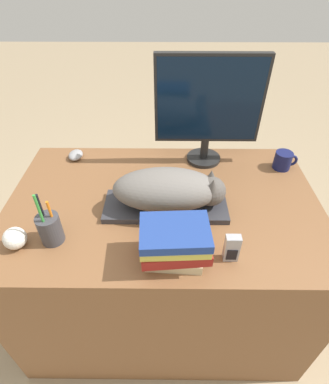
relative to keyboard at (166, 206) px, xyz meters
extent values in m
plane|color=#998466|center=(-0.01, -0.35, -0.77)|extent=(12.00, 12.00, 0.00)
cube|color=brown|center=(-0.01, 0.05, -0.39)|extent=(1.25, 0.79, 0.76)
cube|color=#2D2D33|center=(0.00, 0.00, 0.00)|extent=(0.47, 0.17, 0.02)
ellipsoid|color=#66605B|center=(0.00, 0.00, 0.09)|extent=(0.39, 0.19, 0.15)
sphere|color=#4C4742|center=(0.17, 0.00, 0.08)|extent=(0.11, 0.11, 0.11)
cone|color=#4C4742|center=(0.17, -0.03, 0.13)|extent=(0.04, 0.04, 0.04)
cone|color=#4C4742|center=(0.17, 0.03, 0.13)|extent=(0.04, 0.04, 0.04)
cylinder|color=black|center=(0.18, 0.34, 0.00)|extent=(0.16, 0.16, 0.02)
cylinder|color=black|center=(0.18, 0.34, 0.06)|extent=(0.04, 0.04, 0.10)
cube|color=black|center=(0.18, 0.34, 0.28)|extent=(0.45, 0.03, 0.37)
cube|color=black|center=(0.18, 0.33, 0.28)|extent=(0.43, 0.01, 0.35)
ellipsoid|color=gray|center=(-0.43, 0.35, 0.00)|extent=(0.07, 0.09, 0.03)
cylinder|color=#141947|center=(0.52, 0.28, 0.03)|extent=(0.08, 0.08, 0.08)
torus|color=#141947|center=(0.56, 0.28, 0.03)|extent=(0.06, 0.01, 0.06)
cylinder|color=#38383D|center=(-0.39, -0.16, 0.04)|extent=(0.08, 0.08, 0.11)
cylinder|color=orange|center=(-0.37, -0.16, 0.10)|extent=(0.01, 0.01, 0.13)
cylinder|color=black|center=(-0.40, -0.15, 0.11)|extent=(0.01, 0.01, 0.15)
cylinder|color=#338C38|center=(-0.39, -0.18, 0.12)|extent=(0.01, 0.01, 0.18)
sphere|color=silver|center=(-0.50, -0.19, 0.03)|extent=(0.08, 0.08, 0.08)
cube|color=#99999E|center=(0.21, -0.23, 0.04)|extent=(0.05, 0.03, 0.10)
cube|color=black|center=(0.21, -0.25, 0.02)|extent=(0.03, 0.00, 0.05)
cube|color=#C6B284|center=(0.03, -0.23, 0.01)|extent=(0.19, 0.14, 0.04)
cube|color=maroon|center=(0.03, -0.23, 0.04)|extent=(0.23, 0.16, 0.04)
cube|color=#CCC14C|center=(0.03, -0.23, 0.08)|extent=(0.22, 0.15, 0.04)
cube|color=navy|center=(0.03, -0.24, 0.12)|extent=(0.22, 0.16, 0.03)
camera|label=1|loc=(0.00, -0.85, 0.79)|focal=28.00mm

